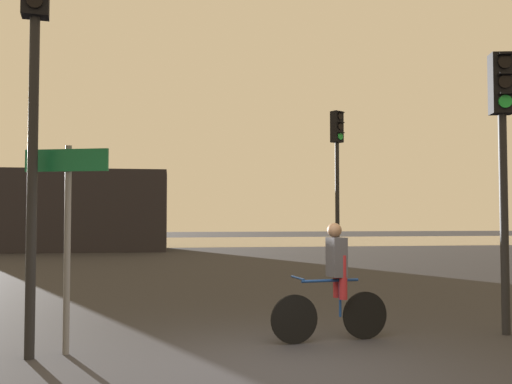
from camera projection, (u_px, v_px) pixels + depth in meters
ground_plane at (279, 373)px, 6.21m from camera, size 120.00×120.00×0.00m
water_strip at (188, 242)px, 39.68m from camera, size 80.00×16.00×0.01m
distant_building at (74, 211)px, 29.00m from camera, size 9.30×4.00×4.04m
traffic_light_near_right at (503, 137)px, 8.36m from camera, size 0.36×0.38×4.12m
traffic_light_near_left at (34, 72)px, 6.97m from camera, size 0.35×0.37×5.06m
traffic_light_far_right at (337, 162)px, 16.36m from camera, size 0.40×0.42×4.75m
direction_sign_post at (67, 217)px, 7.11m from camera, size 1.06×0.35×2.60m
cyclist at (334, 281)px, 7.83m from camera, size 1.70×0.47×1.62m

